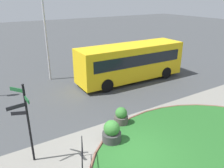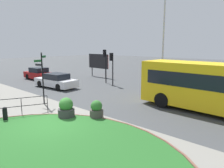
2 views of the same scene
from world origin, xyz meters
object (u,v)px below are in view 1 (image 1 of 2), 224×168
at_px(bus_yellow, 131,62).
at_px(planter_kerbside, 121,117).
at_px(signpost_directional, 26,118).
at_px(planter_near_signpost, 112,133).
at_px(lamppost_tall, 45,25).

height_order(bus_yellow, planter_kerbside, bus_yellow).
bearing_deg(signpost_directional, planter_kerbside, 4.98).
relative_size(bus_yellow, planter_kerbside, 8.74).
relative_size(bus_yellow, planter_near_signpost, 7.70).
distance_m(bus_yellow, lamppost_tall, 7.41).
relative_size(signpost_directional, planter_kerbside, 3.44).
bearing_deg(bus_yellow, planter_kerbside, -128.84).
xyz_separation_m(signpost_directional, bus_yellow, (9.51, 5.86, -0.52)).
xyz_separation_m(bus_yellow, planter_kerbside, (-4.58, -5.43, -1.14)).
bearing_deg(bus_yellow, lamppost_tall, 147.84).
xyz_separation_m(signpost_directional, planter_near_signpost, (3.63, -0.68, -1.59)).
distance_m(signpost_directional, planter_near_signpost, 4.02).
distance_m(signpost_directional, planter_kerbside, 5.21).
relative_size(signpost_directional, planter_near_signpost, 3.03).
relative_size(lamppost_tall, planter_near_signpost, 7.18).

